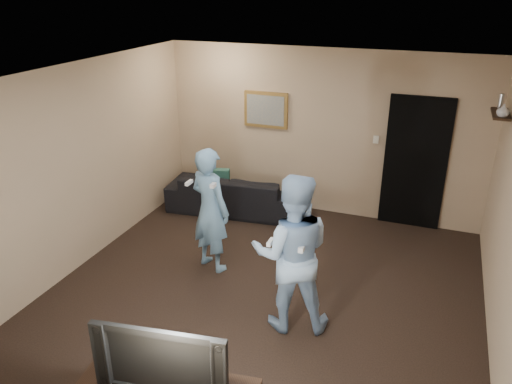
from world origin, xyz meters
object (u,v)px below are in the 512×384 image
at_px(television, 165,355).
at_px(wii_player_left, 210,210).
at_px(sofa, 234,193).
at_px(wii_player_right, 292,253).

bearing_deg(television, wii_player_left, 99.58).
distance_m(sofa, television, 4.44).
distance_m(sofa, wii_player_right, 3.09).
xyz_separation_m(sofa, wii_player_left, (0.41, -1.72, 0.51)).
height_order(television, wii_player_left, wii_player_left).
bearing_deg(wii_player_right, wii_player_left, 149.37).
xyz_separation_m(wii_player_left, wii_player_right, (1.31, -0.78, 0.06)).
distance_m(television, wii_player_left, 2.64).
bearing_deg(wii_player_left, sofa, 103.54).
relative_size(sofa, wii_player_left, 1.29).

